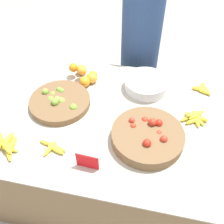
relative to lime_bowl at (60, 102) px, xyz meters
The scene contains 12 objects.
ground_plane 0.91m from the lime_bowl, ahead, with size 12.00×12.00×0.00m, color #A39E93.
market_table 0.57m from the lime_bowl, ahead, with size 1.66×1.16×0.80m.
lime_bowl is the anchor object (origin of this frame).
tomato_basket 0.66m from the lime_bowl, 16.42° to the right, with size 0.44×0.44×0.12m.
orange_pile 0.32m from the lime_bowl, 71.87° to the left, with size 0.23×0.22×0.12m.
metal_bowl 0.64m from the lime_bowl, 27.45° to the left, with size 0.32×0.32×0.08m.
price_sign 0.56m from the lime_bowl, 53.88° to the right, with size 0.13×0.01×0.11m.
banana_bunch_front_center 0.46m from the lime_bowl, 113.34° to the right, with size 0.16×0.21×0.06m.
banana_bunch_back_center 1.04m from the lime_bowl, 20.09° to the left, with size 0.15×0.14×0.03m.
banana_bunch_middle_right 0.92m from the lime_bowl, ahead, with size 0.19×0.16×0.05m.
banana_bunch_front_right 0.38m from the lime_bowl, 76.29° to the right, with size 0.19×0.13×0.03m.
vendor_person 0.95m from the lime_bowl, 61.53° to the left, with size 0.34×0.34×1.53m.
Camera 1 is at (0.25, -1.16, 2.09)m, focal length 42.00 mm.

